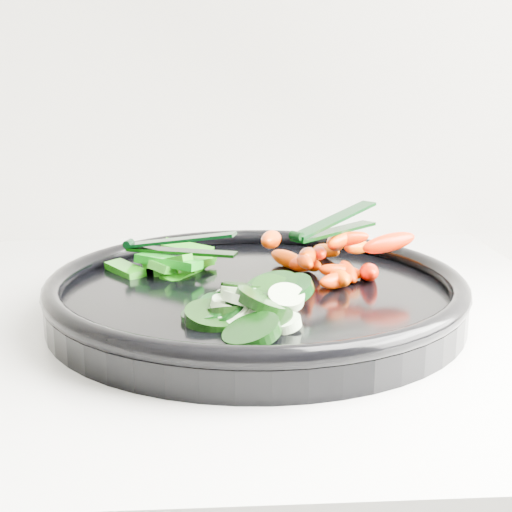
{
  "coord_description": "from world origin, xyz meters",
  "views": [
    {
      "loc": [
        0.66,
        1.07,
        1.14
      ],
      "look_at": [
        0.7,
        1.68,
        0.99
      ],
      "focal_mm": 50.0,
      "sensor_mm": 36.0,
      "label": 1
    }
  ],
  "objects": [
    {
      "name": "veggie_tray",
      "position": [
        0.7,
        1.68,
        0.95
      ],
      "size": [
        0.49,
        0.49,
        0.04
      ],
      "color": "black",
      "rests_on": "counter"
    },
    {
      "name": "tong_pepper",
      "position": [
        0.63,
        1.75,
        0.98
      ],
      "size": [
        0.11,
        0.05,
        0.02
      ],
      "color": "black",
      "rests_on": "pepper_pile"
    },
    {
      "name": "carrot_pile",
      "position": [
        0.77,
        1.72,
        0.97
      ],
      "size": [
        0.15,
        0.16,
        0.06
      ],
      "color": "#FF3E00",
      "rests_on": "veggie_tray"
    },
    {
      "name": "pepper_pile",
      "position": [
        0.62,
        1.75,
        0.96
      ],
      "size": [
        0.11,
        0.09,
        0.04
      ],
      "color": "#27750B",
      "rests_on": "veggie_tray"
    },
    {
      "name": "tong_carrot",
      "position": [
        0.77,
        1.72,
        1.0
      ],
      "size": [
        0.09,
        0.09,
        0.02
      ],
      "color": "black",
      "rests_on": "carrot_pile"
    },
    {
      "name": "cucumber_pile",
      "position": [
        0.69,
        1.61,
        0.96
      ],
      "size": [
        0.12,
        0.14,
        0.04
      ],
      "color": "black",
      "rests_on": "veggie_tray"
    }
  ]
}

